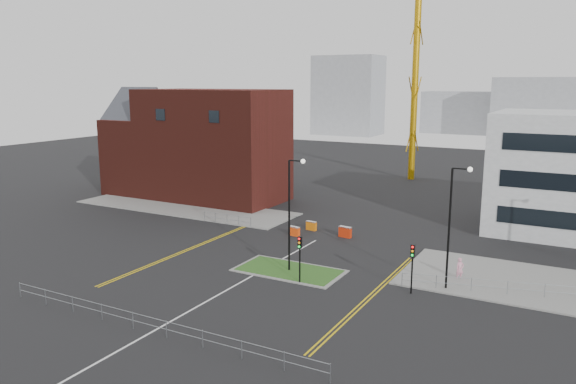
{
  "coord_description": "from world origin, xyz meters",
  "views": [
    {
      "loc": [
        22.57,
        -29.74,
        15.01
      ],
      "look_at": [
        -1.7,
        14.57,
        5.0
      ],
      "focal_mm": 35.0,
      "sensor_mm": 36.0,
      "label": 1
    }
  ],
  "objects": [
    {
      "name": "traffic_light_right",
      "position": [
        12.0,
        7.98,
        2.57
      ],
      "size": [
        0.28,
        0.33,
        3.65
      ],
      "color": "black",
      "rests_on": "ground"
    },
    {
      "name": "barrier_mid",
      "position": [
        -2.55,
        17.45,
        0.51
      ],
      "size": [
        1.17,
        0.57,
        0.95
      ],
      "color": "#F1450D",
      "rests_on": "ground"
    },
    {
      "name": "tower_crane",
      "position": [
        3.95,
        54.61,
        24.97
      ],
      "size": [
        52.95,
        4.51,
        36.05
      ],
      "color": "#B9850A",
      "rests_on": "ground"
    },
    {
      "name": "centre_line",
      "position": [
        0.0,
        2.0,
        0.01
      ],
      "size": [
        0.15,
        30.0,
        0.01
      ],
      "primitive_type": "cube",
      "color": "silver",
      "rests_on": "ground"
    },
    {
      "name": "grass_island",
      "position": [
        2.0,
        8.0,
        0.06
      ],
      "size": [
        8.0,
        4.0,
        0.12
      ],
      "primitive_type": "cube",
      "color": "#204B19",
      "rests_on": "ground"
    },
    {
      "name": "yellow_left_b",
      "position": [
        -8.7,
        10.0,
        0.01
      ],
      "size": [
        0.12,
        24.0,
        0.01
      ],
      "primitive_type": "cube",
      "color": "gold",
      "rests_on": "ground"
    },
    {
      "name": "yellow_right_a",
      "position": [
        9.5,
        6.0,
        0.01
      ],
      "size": [
        0.12,
        20.0,
        0.01
      ],
      "primitive_type": "cube",
      "color": "gold",
      "rests_on": "ground"
    },
    {
      "name": "skyline_d",
      "position": [
        -8.0,
        140.0,
        6.0
      ],
      "size": [
        30.0,
        12.0,
        12.0
      ],
      "primitive_type": "cube",
      "color": "gray",
      "rests_on": "ground"
    },
    {
      "name": "pedestrian",
      "position": [
        14.44,
        12.52,
        0.88
      ],
      "size": [
        0.75,
        0.74,
        1.76
      ],
      "primitive_type": "imported",
      "rotation": [
        0.0,
        0.0,
        0.76
      ],
      "color": "pink",
      "rests_on": "ground"
    },
    {
      "name": "streetlamp_right_near",
      "position": [
        14.22,
        10.0,
        5.41
      ],
      "size": [
        1.46,
        0.36,
        9.18
      ],
      "color": "black",
      "rests_on": "ground"
    },
    {
      "name": "traffic_light_island",
      "position": [
        4.0,
        5.98,
        2.57
      ],
      "size": [
        0.28,
        0.33,
        3.65
      ],
      "color": "black",
      "rests_on": "ground"
    },
    {
      "name": "ground",
      "position": [
        0.0,
        0.0,
        0.0
      ],
      "size": [
        200.0,
        200.0,
        0.0
      ],
      "primitive_type": "plane",
      "color": "black",
      "rests_on": "ground"
    },
    {
      "name": "railing_left",
      "position": [
        -11.0,
        18.0,
        0.74
      ],
      "size": [
        6.05,
        0.05,
        1.1
      ],
      "color": "gray",
      "rests_on": "ground"
    },
    {
      "name": "skyline_b",
      "position": [
        10.0,
        130.0,
        8.0
      ],
      "size": [
        24.0,
        12.0,
        16.0
      ],
      "primitive_type": "cube",
      "color": "gray",
      "rests_on": "ground"
    },
    {
      "name": "skyline_a",
      "position": [
        -40.0,
        120.0,
        11.0
      ],
      "size": [
        18.0,
        12.0,
        22.0
      ],
      "primitive_type": "cube",
      "color": "gray",
      "rests_on": "ground"
    },
    {
      "name": "barrier_left",
      "position": [
        -2.06,
        20.2,
        0.5
      ],
      "size": [
        1.14,
        0.51,
        0.93
      ],
      "color": "orange",
      "rests_on": "ground"
    },
    {
      "name": "pavement_left",
      "position": [
        -20.0,
        22.0,
        0.06
      ],
      "size": [
        28.0,
        8.0,
        0.12
      ],
      "primitive_type": "cube",
      "color": "slate",
      "rests_on": "ground"
    },
    {
      "name": "pavement_right",
      "position": [
        22.0,
        14.0,
        0.06
      ],
      "size": [
        24.0,
        10.0,
        0.12
      ],
      "primitive_type": "cube",
      "color": "slate",
      "rests_on": "ground"
    },
    {
      "name": "railing_front",
      "position": [
        0.0,
        -6.0,
        0.78
      ],
      "size": [
        24.05,
        0.05,
        1.1
      ],
      "color": "gray",
      "rests_on": "ground"
    },
    {
      "name": "streetlamp_island",
      "position": [
        2.22,
        8.0,
        5.41
      ],
      "size": [
        1.46,
        0.36,
        9.18
      ],
      "color": "black",
      "rests_on": "ground"
    },
    {
      "name": "island_kerb",
      "position": [
        2.0,
        8.0,
        0.04
      ],
      "size": [
        8.6,
        4.6,
        0.08
      ],
      "primitive_type": "cube",
      "color": "slate",
      "rests_on": "ground"
    },
    {
      "name": "railing_right",
      "position": [
        20.5,
        11.5,
        0.78
      ],
      "size": [
        19.05,
        5.05,
        1.1
      ],
      "color": "gray",
      "rests_on": "ground"
    },
    {
      "name": "yellow_left_a",
      "position": [
        -9.0,
        10.0,
        0.01
      ],
      "size": [
        0.12,
        24.0,
        0.01
      ],
      "primitive_type": "cube",
      "color": "gold",
      "rests_on": "ground"
    },
    {
      "name": "yellow_right_b",
      "position": [
        9.8,
        6.0,
        0.01
      ],
      "size": [
        0.12,
        20.0,
        0.01
      ],
      "primitive_type": "cube",
      "color": "gold",
      "rests_on": "ground"
    },
    {
      "name": "brick_building",
      "position": [
        -22.97,
        28.0,
        6.85
      ],
      "size": [
        24.2,
        10.07,
        14.24
      ],
      "color": "#491812",
      "rests_on": "ground"
    },
    {
      "name": "barrier_right",
      "position": [
        2.03,
        19.39,
        0.58
      ],
      "size": [
        1.32,
        0.6,
        1.07
      ],
      "color": "red",
      "rests_on": "ground"
    }
  ]
}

